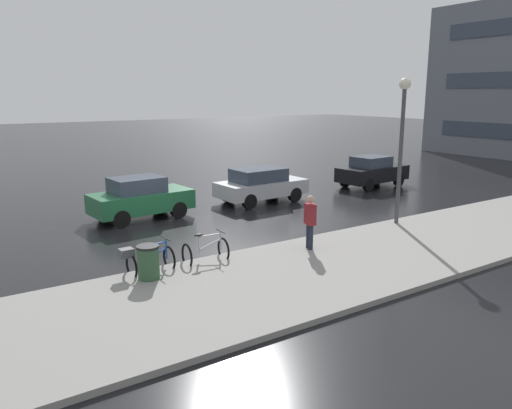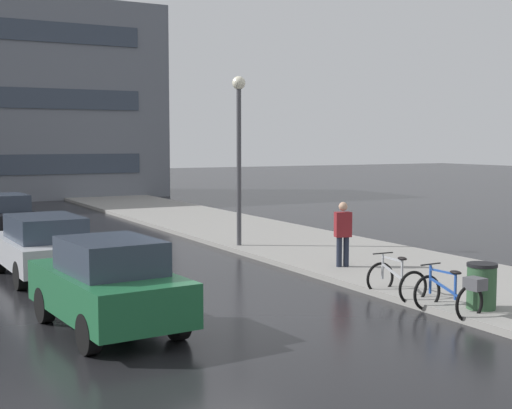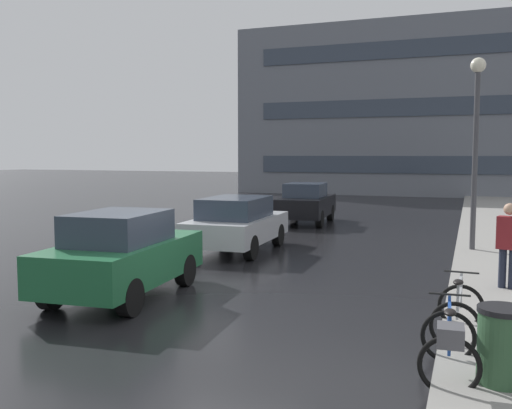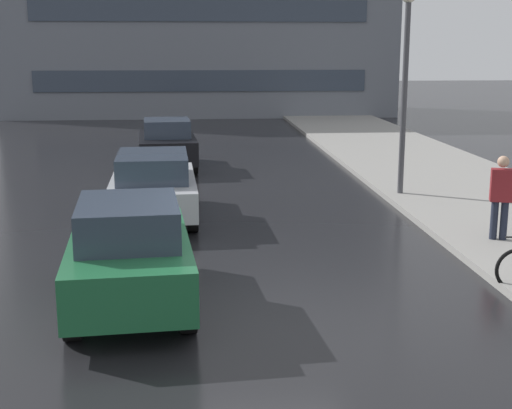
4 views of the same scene
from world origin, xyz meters
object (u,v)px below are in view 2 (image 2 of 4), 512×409
at_px(car_green, 108,285).
at_px(trash_bin, 481,290).
at_px(bicycle_second, 396,281).
at_px(car_silver, 44,246).
at_px(pedestrian, 343,233).
at_px(car_black, 2,218).
at_px(streetlamp, 239,136).
at_px(bicycle_nearest, 454,293).

distance_m(car_green, trash_bin, 6.82).
height_order(bicycle_second, car_silver, car_silver).
relative_size(bicycle_second, pedestrian, 0.69).
bearing_deg(car_black, bicycle_second, -65.18).
relative_size(car_silver, streetlamp, 0.77).
distance_m(bicycle_nearest, car_black, 15.48).
xyz_separation_m(pedestrian, trash_bin, (-0.31, -4.92, -0.49)).
xyz_separation_m(bicycle_second, car_silver, (-5.89, 5.82, 0.39)).
height_order(bicycle_nearest, car_black, car_black).
bearing_deg(car_silver, bicycle_second, -44.66).
bearing_deg(bicycle_second, car_black, 114.82).
bearing_deg(car_green, streetlamp, 49.57).
bearing_deg(car_silver, bicycle_nearest, -52.38).
distance_m(bicycle_nearest, pedestrian, 4.90).
xyz_separation_m(bicycle_nearest, car_green, (-5.87, 2.12, 0.34)).
bearing_deg(pedestrian, car_black, 124.78).
bearing_deg(car_silver, streetlamp, 15.98).
bearing_deg(bicycle_second, car_silver, 135.34).
xyz_separation_m(car_black, trash_bin, (6.33, -14.48, -0.28)).
distance_m(car_green, pedestrian, 7.26).
bearing_deg(car_green, bicycle_nearest, -19.85).
bearing_deg(streetlamp, trash_bin, -88.13).
xyz_separation_m(car_green, trash_bin, (6.43, -2.24, -0.31)).
xyz_separation_m(car_black, streetlamp, (6.03, -5.05, 2.63)).
relative_size(car_silver, trash_bin, 4.00).
relative_size(bicycle_second, car_black, 0.31).
bearing_deg(car_silver, car_black, 89.52).
distance_m(car_black, pedestrian, 11.65).
bearing_deg(pedestrian, car_silver, 157.55).
xyz_separation_m(car_green, pedestrian, (6.74, 2.68, 0.18)).
distance_m(bicycle_nearest, car_silver, 9.55).
bearing_deg(pedestrian, bicycle_nearest, -100.29).
bearing_deg(trash_bin, car_green, 160.79).
height_order(car_green, streetlamp, streetlamp).
bearing_deg(car_black, bicycle_nearest, -68.10).
height_order(car_green, car_black, car_green).
distance_m(car_green, car_black, 12.24).
distance_m(car_black, trash_bin, 15.81).
xyz_separation_m(bicycle_nearest, streetlamp, (0.25, 9.31, 2.95)).
distance_m(car_black, streetlamp, 8.29).
bearing_deg(car_green, pedestrian, 21.65).
relative_size(bicycle_nearest, bicycle_second, 1.16).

